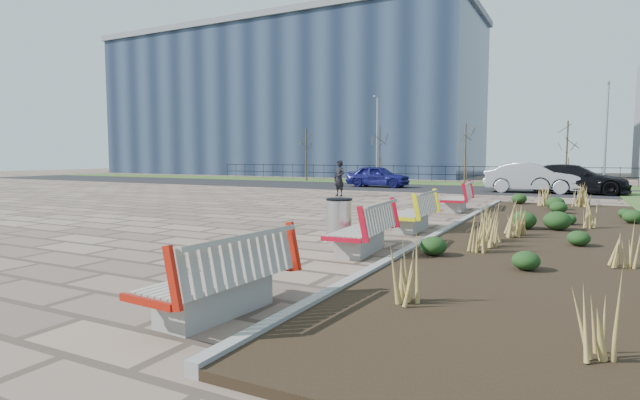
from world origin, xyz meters
The scene contains 22 objects.
ground centered at (0.00, 0.00, 0.00)m, with size 120.00×120.00×0.00m, color #816A58.
planting_bed centered at (6.25, 5.00, 0.05)m, with size 4.50×18.00×0.10m, color black.
planting_curb centered at (3.92, 5.00, 0.07)m, with size 0.16×18.00×0.15m, color gray.
grass_verge_far centered at (0.00, 28.00, 0.02)m, with size 80.00×5.00×0.04m, color #33511E.
road centered at (0.00, 22.00, 0.01)m, with size 80.00×7.00×0.02m, color black.
bench_a centered at (3.00, -2.53, 0.50)m, with size 0.90×2.10×1.00m, color #A8190B, non-canonical shape.
bench_b centered at (3.00, 1.85, 0.50)m, with size 0.90×2.10×1.00m, color red, non-canonical shape.
bench_c centered at (3.00, 5.16, 0.50)m, with size 0.90×2.10×1.00m, color #F9ED0D, non-canonical shape.
bench_d centered at (3.00, 10.32, 0.50)m, with size 0.90×2.10×1.00m, color #B50C22, non-canonical shape.
litter_bin centered at (2.14, 2.69, 0.48)m, with size 0.56×0.56×0.96m, color #B2B2B7.
pedestrian centered at (-3.44, 14.42, 0.86)m, with size 0.63×0.41×1.72m, color black.
car_blue centered at (-4.29, 21.79, 0.68)m, with size 1.56×3.88×1.32m, color navy.
car_silver centered at (4.58, 20.95, 0.80)m, with size 1.64×4.71×1.55m, color #9B9CA2.
car_black centered at (6.47, 21.14, 0.76)m, with size 2.08×5.11×1.48m, color black.
tree_a centered at (-12.00, 26.50, 2.04)m, with size 1.40×1.40×4.00m, color #4C3D2D, non-canonical shape.
tree_b centered at (-6.00, 26.50, 2.04)m, with size 1.40×1.40×4.00m, color #4C3D2D, non-canonical shape.
tree_c centered at (0.00, 26.50, 2.04)m, with size 1.40×1.40×4.00m, color #4C3D2D, non-canonical shape.
tree_d centered at (6.00, 26.50, 2.04)m, with size 1.40×1.40×4.00m, color #4C3D2D, non-canonical shape.
lamp_west centered at (-6.00, 26.00, 3.04)m, with size 0.24×0.60×6.00m, color gray, non-canonical shape.
lamp_east centered at (8.00, 26.00, 3.04)m, with size 0.24×0.60×6.00m, color gray, non-canonical shape.
railing_fence centered at (0.00, 29.50, 0.64)m, with size 44.00×0.10×1.20m, color black, non-canonical shape.
building_glass centered at (-22.00, 40.00, 7.50)m, with size 40.00×14.00×15.00m, color #192338.
Camera 1 is at (6.80, -7.13, 1.90)m, focal length 28.00 mm.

